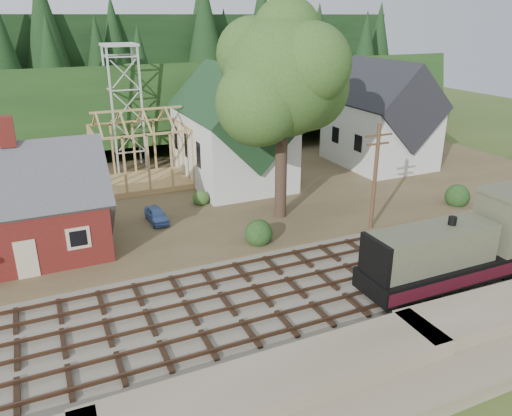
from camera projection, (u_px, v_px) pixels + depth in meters
name	position (u px, v px, depth m)	size (l,w,h in m)	color
ground	(326.00, 284.00, 29.60)	(140.00, 140.00, 0.00)	#384C1E
embankment	(427.00, 370.00, 22.38)	(64.00, 5.00, 1.60)	#7F7259
railroad_bed	(327.00, 282.00, 29.57)	(64.00, 11.00, 0.16)	#726B5B
village_flat	(220.00, 191.00, 44.82)	(64.00, 26.00, 0.30)	brown
hillside	(155.00, 137.00, 65.25)	(70.00, 28.00, 8.00)	#1E3F19
ridge	(131.00, 116.00, 78.84)	(80.00, 20.00, 12.00)	black
depot	(21.00, 212.00, 31.60)	(10.80, 7.41, 9.00)	#591A14
church	(233.00, 130.00, 45.20)	(8.40, 15.17, 13.00)	silver
farmhouse	(380.00, 120.00, 50.91)	(8.40, 10.80, 10.60)	silver
timber_frame	(141.00, 154.00, 44.78)	(8.20, 6.20, 6.99)	tan
lattice_tower	(121.00, 70.00, 47.43)	(3.20, 3.20, 12.12)	silver
big_tree	(284.00, 86.00, 35.30)	(10.90, 8.40, 14.70)	#38281E
telegraph_pole_near	(375.00, 177.00, 35.18)	(2.20, 0.28, 8.00)	#4C331E
locomotive	(468.00, 247.00, 29.21)	(12.67, 3.17, 5.05)	black
car_blue	(157.00, 215.00, 37.51)	(1.28, 3.19, 1.09)	#6084CD
car_green	(11.00, 260.00, 30.29)	(1.42, 4.07, 1.34)	gray
car_red	(387.00, 160.00, 51.73)	(1.89, 4.11, 1.14)	red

